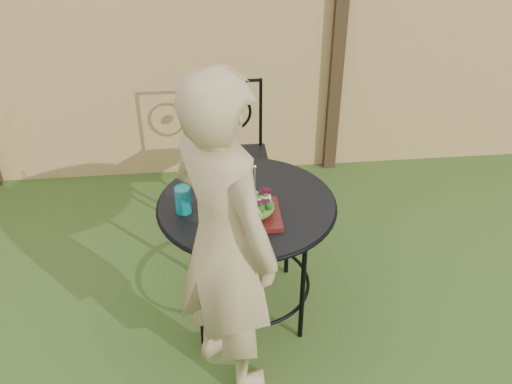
% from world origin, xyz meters
% --- Properties ---
extents(fence, '(8.00, 0.12, 1.90)m').
position_xyz_m(fence, '(-0.00, 2.19, 0.95)').
color(fence, '#E2B56F').
rests_on(fence, ground).
extents(patio_table, '(0.92, 0.92, 0.72)m').
position_xyz_m(patio_table, '(0.51, 0.66, 0.59)').
color(patio_table, black).
rests_on(patio_table, ground).
extents(patio_chair, '(0.46, 0.46, 0.95)m').
position_xyz_m(patio_chair, '(0.50, 1.56, 0.50)').
color(patio_chair, black).
rests_on(patio_chair, ground).
extents(diner, '(0.67, 0.71, 1.63)m').
position_xyz_m(diner, '(0.38, 0.23, 0.81)').
color(diner, tan).
rests_on(diner, ground).
extents(salad_plate, '(0.27, 0.27, 0.02)m').
position_xyz_m(salad_plate, '(0.53, 0.52, 0.74)').
color(salad_plate, '#4F0B13').
rests_on(salad_plate, patio_table).
extents(salad, '(0.21, 0.21, 0.08)m').
position_xyz_m(salad, '(0.53, 0.52, 0.79)').
color(salad, '#235614').
rests_on(salad, salad_plate).
extents(fork, '(0.01, 0.01, 0.18)m').
position_xyz_m(fork, '(0.54, 0.52, 0.92)').
color(fork, silver).
rests_on(fork, salad).
extents(drinking_glass, '(0.08, 0.08, 0.14)m').
position_xyz_m(drinking_glass, '(0.19, 0.61, 0.79)').
color(drinking_glass, '#0B818A').
rests_on(drinking_glass, patio_table).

